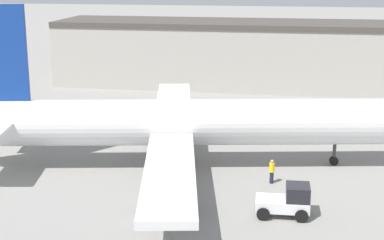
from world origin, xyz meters
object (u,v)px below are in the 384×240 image
Objects in this scene: baggage_tug at (287,201)px; belt_loader_truck at (167,200)px; airplane at (178,123)px; ground_crew_worker at (272,171)px.

baggage_tug is 7.67m from belt_loader_truck.
airplane is 10.26m from belt_loader_truck.
belt_loader_truck reaches higher than ground_crew_worker.
airplane is 12.36m from baggage_tug.
belt_loader_truck is (-7.51, -1.57, 0.17)m from baggage_tug.
belt_loader_truck is at bearing -93.86° from airplane.
airplane is at bearing 125.21° from ground_crew_worker.
belt_loader_truck is (-6.27, -7.24, 0.20)m from ground_crew_worker.
baggage_tug is at bearing -54.62° from airplane.
baggage_tug is at bearing -16.72° from belt_loader_truck.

